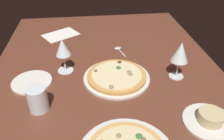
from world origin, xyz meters
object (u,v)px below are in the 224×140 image
(wine_glass_near, at_px, (63,49))
(paper_menu, at_px, (61,35))
(ramekin_on_saucer, at_px, (210,119))
(wine_glass_far, at_px, (180,53))
(side_plate, at_px, (32,82))
(spoon, at_px, (119,49))
(water_glass, at_px, (38,100))
(pizza_main, at_px, (117,77))

(wine_glass_near, xyz_separation_m, paper_menu, (-0.41, -0.05, -0.12))
(ramekin_on_saucer, height_order, wine_glass_far, wine_glass_far)
(side_plate, distance_m, spoon, 0.50)
(paper_menu, bearing_deg, wine_glass_near, -25.35)
(water_glass, distance_m, paper_menu, 0.66)
(pizza_main, distance_m, spoon, 0.27)
(ramekin_on_saucer, bearing_deg, side_plate, -115.30)
(ramekin_on_saucer, distance_m, spoon, 0.62)
(wine_glass_far, xyz_separation_m, spoon, (-0.28, -0.23, -0.12))
(wine_glass_far, bearing_deg, ramekin_on_saucer, 3.46)
(side_plate, bearing_deg, paper_menu, 169.09)
(wine_glass_far, xyz_separation_m, wine_glass_near, (-0.11, -0.51, -0.00))
(pizza_main, distance_m, ramekin_on_saucer, 0.42)
(ramekin_on_saucer, bearing_deg, pizza_main, -136.04)
(wine_glass_far, distance_m, water_glass, 0.62)
(wine_glass_near, relative_size, spoon, 1.44)
(pizza_main, bearing_deg, paper_menu, -150.42)
(water_glass, bearing_deg, ramekin_on_saucer, 76.75)
(pizza_main, relative_size, paper_menu, 1.48)
(pizza_main, bearing_deg, spoon, 169.65)
(water_glass, xyz_separation_m, side_plate, (-0.17, -0.06, -0.04))
(wine_glass_far, xyz_separation_m, side_plate, (-0.03, -0.66, -0.12))
(ramekin_on_saucer, relative_size, wine_glass_far, 1.08)
(paper_menu, relative_size, spoon, 1.77)
(wine_glass_far, bearing_deg, paper_menu, -132.61)
(water_glass, xyz_separation_m, paper_menu, (-0.66, 0.04, -0.04))
(pizza_main, bearing_deg, side_plate, -92.03)
(pizza_main, relative_size, ramekin_on_saucer, 1.60)
(pizza_main, distance_m, wine_glass_near, 0.27)
(pizza_main, bearing_deg, water_glass, -63.50)
(water_glass, relative_size, spoon, 0.86)
(ramekin_on_saucer, xyz_separation_m, water_glass, (-0.14, -0.61, 0.03))
(water_glass, bearing_deg, spoon, 139.03)
(wine_glass_far, height_order, paper_menu, wine_glass_far)
(water_glass, relative_size, side_plate, 0.56)
(side_plate, height_order, spoon, spoon)
(wine_glass_far, bearing_deg, water_glass, -76.28)
(side_plate, relative_size, spoon, 1.54)
(ramekin_on_saucer, xyz_separation_m, side_plate, (-0.32, -0.67, -0.01))
(wine_glass_far, distance_m, spoon, 0.38)
(spoon, bearing_deg, wine_glass_near, -58.89)
(pizza_main, xyz_separation_m, side_plate, (-0.01, -0.38, -0.01))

